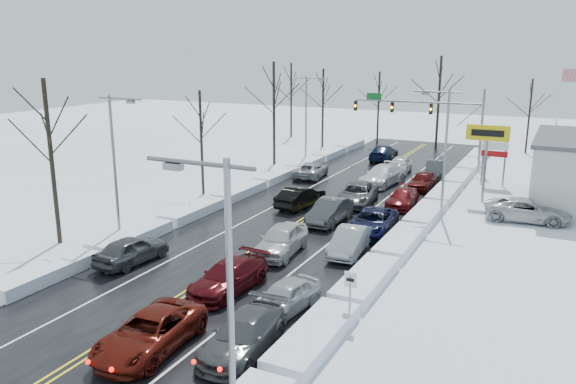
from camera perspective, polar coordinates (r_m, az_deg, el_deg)
The scene contains 42 objects.
ground at distance 35.10m, azimuth -1.86°, elevation -5.00°, with size 160.00×160.00×0.00m, color white.
road_surface at distance 36.78m, azimuth -0.39°, elevation -4.08°, with size 14.00×84.00×0.01m, color black.
snow_bank_left at distance 40.61m, azimuth -10.03°, elevation -2.54°, with size 1.81×72.00×0.70m, color white.
snow_bank_right at distance 34.24m, azimuth 11.11°, elevation -5.77°, with size 1.81×72.00×0.70m, color white.
traffic_signal_mast at distance 58.82m, azimuth 14.25°, elevation 7.82°, with size 13.28×0.39×8.00m.
tires_plus_sign at distance 45.97m, azimuth 19.60°, elevation 5.17°, with size 3.20×0.34×6.00m.
used_vehicles_sign at distance 52.13m, azimuth 20.28°, elevation 4.22°, with size 2.20×0.22×4.65m.
speed_limit_sign at distance 24.57m, azimuth 6.35°, elevation -9.63°, with size 0.55×0.09×2.35m.
flagpole at distance 59.49m, azimuth 25.88°, elevation 7.35°, with size 1.87×1.20×10.00m.
streetlight_se at distance 14.79m, azimuth -6.55°, elevation -10.68°, with size 3.20×0.25×9.00m.
streetlight_ne at distance 40.39m, azimuth 15.47°, elevation 4.80°, with size 3.20×0.25×9.00m.
streetlight_sw at distance 35.35m, azimuth -17.05°, elevation 3.42°, with size 3.20×0.25×9.00m.
streetlight_nw at distance 58.70m, azimuth 2.02°, elevation 8.06°, with size 3.20×0.25×9.00m.
tree_left_b at distance 36.04m, azimuth -23.16°, elevation 5.80°, with size 4.00×4.00×10.00m.
tree_left_c at distance 45.85m, azimuth -8.86°, elevation 6.99°, with size 3.40×3.40×8.50m.
tree_left_d at distance 58.00m, azimuth -1.45°, elevation 10.00°, with size 4.20×4.20×10.50m.
tree_left_e at distance 68.72m, azimuth 3.58°, elevation 10.03°, with size 3.80×3.80×9.50m.
tree_far_a at distance 77.12m, azimuth 0.32°, elevation 10.76°, with size 4.00×4.00×10.00m.
tree_far_b at distance 73.68m, azimuth 9.22°, elevation 9.88°, with size 3.60×3.60×9.00m.
tree_far_c at distance 69.69m, azimuth 15.16°, elevation 10.50°, with size 4.40×4.40×11.00m.
tree_far_d at distance 70.04m, azimuth 23.43°, elevation 8.42°, with size 3.40×3.40×8.50m.
queued_car_2 at distance 23.73m, azimuth -13.74°, elevation -15.28°, with size 2.49×5.40×1.50m, color #54120B.
queued_car_3 at distance 28.25m, azimuth -6.05°, elevation -9.96°, with size 2.07×5.09×1.48m, color #44090D.
queued_car_4 at distance 32.98m, azimuth -0.72°, elevation -6.28°, with size 2.02×5.03×1.71m, color silver.
queued_car_5 at distance 38.90m, azimuth 4.22°, elevation -3.10°, with size 1.72×4.93×1.62m, color #3A3D3F.
queued_car_6 at distance 43.83m, azimuth 7.00°, elevation -1.19°, with size 2.59×5.62×1.56m, color #434649.
queued_car_7 at distance 50.34m, azimuth 9.49°, elevation 0.72°, with size 2.40×5.91×1.72m, color silver.
queued_car_8 at distance 55.40m, azimuth 11.22°, elevation 1.87°, with size 1.91×4.75×1.62m, color silver.
queued_car_11 at distance 23.04m, azimuth -4.54°, elevation -15.84°, with size 2.05×5.05×1.47m, color #404245.
queued_car_12 at distance 26.04m, azimuth -0.31°, elevation -12.07°, with size 1.72×4.28×1.46m, color #A4A7AC.
queued_car_13 at distance 33.19m, azimuth 6.24°, elevation -6.22°, with size 1.59×4.56×1.50m, color #A1A4A8.
queued_car_14 at distance 37.10m, azimuth 8.55°, elevation -4.09°, with size 2.50×5.42×1.51m, color black.
queued_car_15 at distance 43.61m, azimuth 11.52°, elevation -1.45°, with size 1.88×4.64×1.35m, color #530B0F.
queued_car_16 at distance 49.55m, azimuth 13.47°, elevation 0.31°, with size 1.76×4.37×1.49m, color #440909.
queued_car_17 at distance 54.78m, azimuth 14.66°, elevation 1.54°, with size 1.57×4.49×1.48m, color #383A3C.
oncoming_car_0 at distance 42.62m, azimuth 1.28°, elevation -1.53°, with size 1.69×4.85×1.60m, color black.
oncoming_car_1 at distance 52.68m, azimuth 2.37°, elevation 1.50°, with size 2.38×5.16×1.43m, color #999CA0.
oncoming_car_2 at distance 62.00m, azimuth 9.66°, elevation 3.23°, with size 2.29×5.63×1.63m, color black.
oncoming_car_3 at distance 32.78m, azimuth -15.50°, elevation -6.94°, with size 1.84×4.59×1.56m, color #3D4042.
parked_car_0 at distance 42.49m, azimuth 23.09°, elevation -2.74°, with size 2.61×5.65×1.57m, color #BABABC.
parked_car_1 at distance 46.72m, azimuth 26.89°, elevation -1.68°, with size 2.21×5.45×1.58m, color #44484A.
parked_car_2 at distance 53.90m, azimuth 24.76°, elevation 0.49°, with size 1.74×4.33×1.47m, color gray.
Camera 1 is at (15.69, -29.22, 11.49)m, focal length 35.00 mm.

